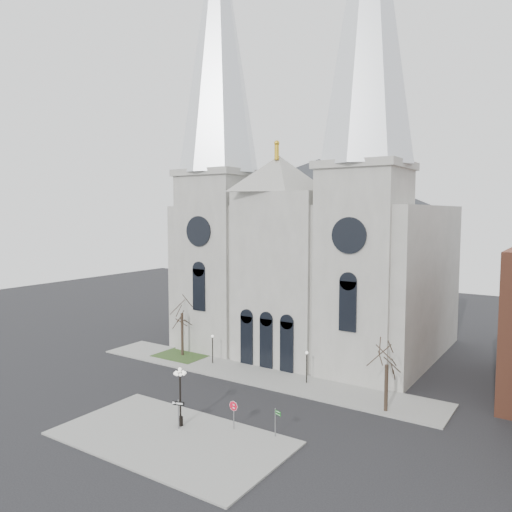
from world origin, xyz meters
The scene contains 13 objects.
ground centered at (0.00, 0.00, 0.00)m, with size 160.00×160.00×0.00m, color black.
sidewalk_near centered at (3.00, -5.00, 0.07)m, with size 18.00×10.00×0.14m, color gray.
sidewalk_far centered at (0.00, 11.00, 0.07)m, with size 40.00×6.00×0.14m, color gray.
grass_patch centered at (-11.00, 12.00, 0.09)m, with size 6.00×5.00×0.18m, color #32491F.
cathedral centered at (0.00, 22.86, 18.48)m, with size 33.00×26.66×54.00m.
tree_left centered at (-11.00, 12.00, 5.58)m, with size 3.20×3.20×7.50m.
tree_right centered at (15.00, 9.00, 4.47)m, with size 3.20×3.20×6.00m.
ped_lamp_left centered at (-6.00, 11.50, 2.33)m, with size 0.32×0.32×3.26m.
ped_lamp_right centered at (6.00, 11.50, 2.33)m, with size 0.32×0.32×3.26m.
stop_sign centered at (6.14, -1.17, 1.78)m, with size 0.77×0.34×2.28m.
globe_lamp centered at (2.20, -3.04, 3.15)m, with size 1.09×1.09×4.79m.
one_way_sign centered at (2.48, -3.57, 1.72)m, with size 1.00×0.36×2.37m.
street_name_sign centered at (9.65, -0.53, 1.45)m, with size 0.68×0.28×2.21m.
Camera 1 is at (28.58, -32.08, 17.30)m, focal length 35.00 mm.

